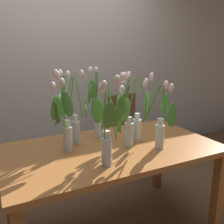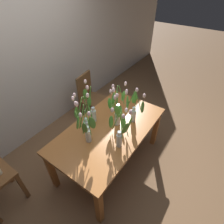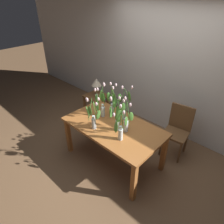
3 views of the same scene
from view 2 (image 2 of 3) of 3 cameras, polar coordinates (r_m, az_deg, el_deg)
ground_plane at (r=2.90m, az=-0.73°, el=-15.63°), size 18.00×18.00×0.00m
room_wall_rear at (r=2.99m, az=-25.98°, el=15.65°), size 9.00×0.10×2.70m
dining_table at (r=2.39m, az=-0.86°, el=-6.73°), size 1.60×0.90×0.74m
tulip_vase_0 at (r=2.36m, az=1.97°, el=1.66°), size 0.25×0.13×0.56m
tulip_vase_1 at (r=2.32m, az=-6.62°, el=0.94°), size 0.15×0.22×0.59m
tulip_vase_2 at (r=2.16m, az=-9.07°, el=-2.42°), size 0.24×0.20×0.58m
tulip_vase_3 at (r=1.96m, az=2.82°, el=-6.19°), size 0.19×0.25×0.58m
tulip_vase_4 at (r=2.22m, az=1.24°, el=-0.03°), size 0.16×0.24×0.57m
tulip_vase_5 at (r=2.30m, az=6.88°, el=1.20°), size 0.23×0.24×0.52m
tulip_vase_6 at (r=2.01m, az=-8.57°, el=-5.25°), size 0.15×0.24×0.59m
dining_chair at (r=3.33m, az=-7.21°, el=5.40°), size 0.45×0.45×0.93m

